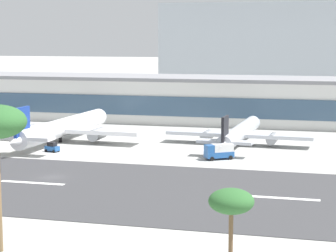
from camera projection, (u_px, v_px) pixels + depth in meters
name	position (u px, v px, depth m)	size (l,w,h in m)	color
ground_plane	(52.00, 177.00, 115.94)	(1400.00, 1400.00, 0.00)	#A8A8A3
runway_strip	(39.00, 183.00, 111.02)	(800.00, 40.55, 0.08)	#38383A
runway_centreline_dash_4	(32.00, 183.00, 111.35)	(12.00, 1.20, 0.01)	white
runway_centreline_dash_5	(281.00, 198.00, 100.71)	(12.00, 1.20, 0.01)	white
terminal_building	(187.00, 99.00, 193.56)	(184.59, 24.34, 13.57)	silver
distant_hotel_block	(291.00, 47.00, 298.03)	(121.52, 26.64, 41.23)	#A8B2BC
airliner_navy_tail_gate_1	(60.00, 128.00, 154.89)	(41.11, 50.03, 10.44)	white
airliner_black_tail_gate_2	(239.00, 134.00, 150.07)	(35.04, 41.79, 8.72)	silver
service_baggage_tug_0	(52.00, 147.00, 141.80)	(3.53, 2.64, 2.20)	#23569E
service_box_truck_1	(219.00, 151.00, 132.89)	(6.31, 5.37, 3.25)	#23569E
palm_tree_2	(231.00, 203.00, 63.28)	(4.58, 4.58, 10.36)	brown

